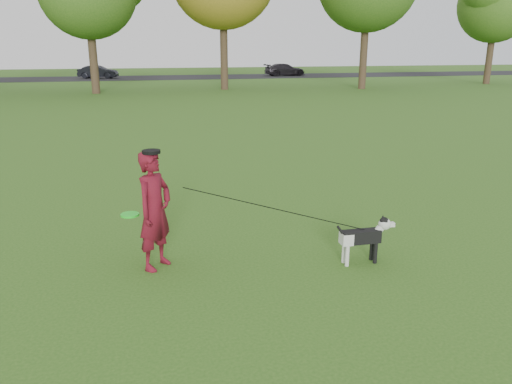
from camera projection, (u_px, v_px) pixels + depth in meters
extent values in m
plane|color=#285116|center=(257.00, 251.00, 7.07)|extent=(120.00, 120.00, 0.00)
cube|color=black|center=(155.00, 78.00, 44.45)|extent=(120.00, 7.00, 0.02)
imported|color=#580C1E|center=(155.00, 211.00, 6.35)|extent=(0.65, 0.67, 1.55)
cube|color=black|center=(361.00, 237.00, 6.58)|extent=(0.53, 0.16, 0.17)
cube|color=silver|center=(346.00, 239.00, 6.54)|extent=(0.15, 0.17, 0.16)
cylinder|color=silver|center=(347.00, 256.00, 6.55)|extent=(0.05, 0.05, 0.29)
cylinder|color=silver|center=(344.00, 252.00, 6.66)|extent=(0.05, 0.05, 0.29)
cylinder|color=black|center=(375.00, 253.00, 6.64)|extent=(0.05, 0.05, 0.29)
cylinder|color=black|center=(372.00, 250.00, 6.74)|extent=(0.05, 0.05, 0.29)
cylinder|color=silver|center=(377.00, 232.00, 6.62)|extent=(0.17, 0.11, 0.19)
sphere|color=silver|center=(385.00, 224.00, 6.61)|extent=(0.16, 0.16, 0.16)
sphere|color=black|center=(384.00, 222.00, 6.60)|extent=(0.12, 0.12, 0.12)
cube|color=silver|center=(390.00, 225.00, 6.64)|extent=(0.11, 0.06, 0.06)
sphere|color=black|center=(394.00, 224.00, 6.65)|extent=(0.03, 0.03, 0.03)
cone|color=black|center=(386.00, 219.00, 6.55)|extent=(0.06, 0.06, 0.07)
cone|color=black|center=(383.00, 217.00, 6.63)|extent=(0.06, 0.06, 0.07)
cylinder|color=black|center=(343.00, 234.00, 6.51)|extent=(0.18, 0.03, 0.24)
cylinder|color=black|center=(374.00, 232.00, 6.61)|extent=(0.12, 0.12, 0.02)
imported|color=black|center=(98.00, 72.00, 43.24)|extent=(3.49, 1.85, 1.09)
imported|color=black|center=(285.00, 70.00, 46.88)|extent=(3.95, 1.89, 1.11)
cylinder|color=#1CDE22|center=(130.00, 215.00, 6.23)|extent=(0.23, 0.23, 0.02)
cylinder|color=black|center=(151.00, 152.00, 6.14)|extent=(0.23, 0.23, 0.04)
cylinder|color=#38281C|center=(93.00, 57.00, 29.44)|extent=(0.48, 0.48, 4.20)
cylinder|color=#38281C|center=(224.00, 50.00, 31.98)|extent=(0.48, 0.48, 5.04)
cylinder|color=#38281C|center=(364.00, 51.00, 32.56)|extent=(0.48, 0.48, 4.83)
cylinder|color=#38281C|center=(489.00, 56.00, 36.92)|extent=(0.48, 0.48, 3.99)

